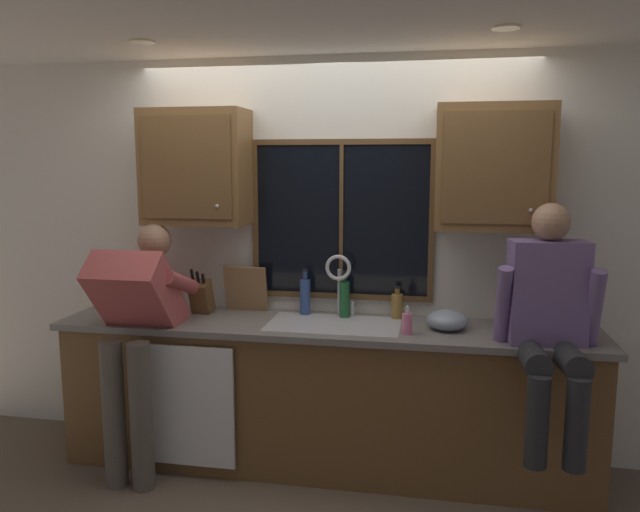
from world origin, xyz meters
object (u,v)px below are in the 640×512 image
(cutting_board, at_px, (246,289))
(bottle_amber_small, at_px, (397,305))
(soap_dispenser, at_px, (407,323))
(knife_block, at_px, (202,297))
(mixing_bowl, at_px, (447,320))
(bottle_green_glass, at_px, (344,298))
(bottle_tall_clear, at_px, (305,296))
(person_standing, at_px, (137,324))
(person_sitting_on_counter, at_px, (549,314))

(cutting_board, bearing_deg, bottle_amber_small, -0.45)
(cutting_board, xyz_separation_m, bottle_amber_small, (0.99, -0.01, -0.07))
(cutting_board, xyz_separation_m, soap_dispenser, (1.07, -0.35, -0.08))
(knife_block, height_order, cutting_board, knife_block)
(mixing_bowl, distance_m, bottle_green_glass, 0.66)
(bottle_tall_clear, bearing_deg, mixing_bowl, -12.23)
(soap_dispenser, distance_m, bottle_green_glass, 0.52)
(person_standing, xyz_separation_m, soap_dispenser, (1.58, 0.16, 0.04))
(bottle_amber_small, bearing_deg, knife_block, -175.15)
(soap_dispenser, bearing_deg, bottle_amber_small, 102.67)
(person_sitting_on_counter, xyz_separation_m, mixing_bowl, (-0.51, 0.28, -0.13))
(knife_block, height_order, mixing_bowl, knife_block)
(person_sitting_on_counter, distance_m, bottle_tall_clear, 1.49)
(person_sitting_on_counter, xyz_separation_m, bottle_tall_clear, (-1.41, 0.47, -0.06))
(knife_block, distance_m, mixing_bowl, 1.56)
(knife_block, xyz_separation_m, mixing_bowl, (1.56, -0.10, -0.05))
(mixing_bowl, bearing_deg, cutting_board, 170.81)
(person_standing, xyz_separation_m, knife_block, (0.25, 0.39, 0.08))
(bottle_tall_clear, bearing_deg, person_standing, -151.63)
(bottle_tall_clear, bearing_deg, bottle_amber_small, 0.78)
(person_standing, bearing_deg, bottle_green_glass, 21.78)
(cutting_board, height_order, soap_dispenser, cutting_board)
(bottle_tall_clear, bearing_deg, bottle_green_glass, -5.40)
(person_standing, bearing_deg, bottle_tall_clear, 28.37)
(knife_block, xyz_separation_m, soap_dispenser, (1.33, -0.24, -0.04))
(knife_block, distance_m, soap_dispenser, 1.35)
(knife_block, height_order, bottle_amber_small, knife_block)
(bottle_green_glass, height_order, bottle_amber_small, bottle_green_glass)
(person_sitting_on_counter, bearing_deg, mixing_bowl, 151.52)
(mixing_bowl, bearing_deg, knife_block, 176.50)
(person_standing, bearing_deg, bottle_amber_small, 18.46)
(bottle_tall_clear, bearing_deg, person_sitting_on_counter, -18.56)
(mixing_bowl, bearing_deg, person_sitting_on_counter, -28.48)
(cutting_board, bearing_deg, soap_dispenser, -18.33)
(bottle_amber_small, bearing_deg, person_standing, -161.54)
(bottle_tall_clear, bearing_deg, soap_dispenser, -26.88)
(person_sitting_on_counter, xyz_separation_m, soap_dispenser, (-0.74, 0.14, -0.12))
(cutting_board, relative_size, soap_dispenser, 1.81)
(person_standing, distance_m, bottle_green_glass, 1.27)
(knife_block, bearing_deg, bottle_green_glass, 4.57)
(cutting_board, bearing_deg, person_sitting_on_counter, -15.11)
(cutting_board, bearing_deg, bottle_green_glass, -3.49)
(person_standing, height_order, person_sitting_on_counter, person_sitting_on_counter)
(knife_block, relative_size, cutting_board, 1.06)
(knife_block, bearing_deg, person_standing, -122.19)
(person_sitting_on_counter, xyz_separation_m, bottle_amber_small, (-0.82, 0.48, -0.10))
(bottle_green_glass, bearing_deg, bottle_amber_small, 5.64)
(person_standing, xyz_separation_m, bottle_amber_small, (1.50, 0.50, 0.06))
(bottle_amber_small, bearing_deg, soap_dispenser, -77.33)
(person_sitting_on_counter, bearing_deg, bottle_tall_clear, 161.44)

